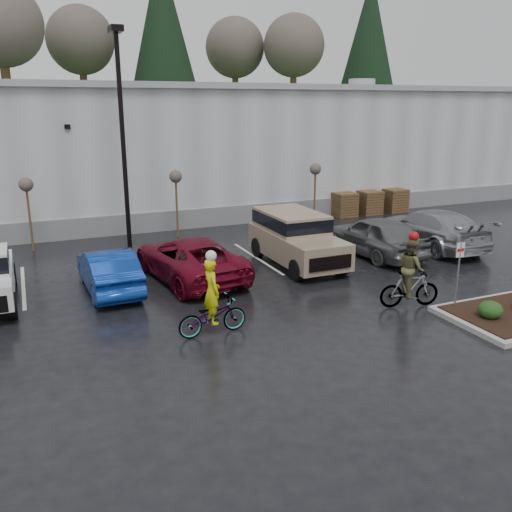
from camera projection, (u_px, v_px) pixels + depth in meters
name	position (u px, v px, depth m)	size (l,w,h in m)	color
ground	(354.00, 332.00, 15.25)	(120.00, 120.00, 0.00)	black
warehouse	(160.00, 146.00, 33.66)	(60.50, 15.50, 7.20)	#A9ACAE
wooded_ridge	(105.00, 136.00, 54.14)	(80.00, 25.00, 6.00)	#28431C
lamppost	(121.00, 116.00, 22.75)	(0.50, 1.00, 9.22)	black
sapling_west	(26.00, 189.00, 22.91)	(0.60, 0.60, 3.20)	#462A1C
sapling_mid	(176.00, 180.00, 25.40)	(0.60, 0.60, 3.20)	#462A1C
sapling_east	(315.00, 172.00, 28.27)	(0.60, 0.60, 3.20)	#462A1C
pallet_stack_a	(344.00, 204.00, 30.67)	(1.20, 1.20, 1.35)	#462A1C
pallet_stack_b	(369.00, 202.00, 31.32)	(1.20, 1.20, 1.35)	#462A1C
pallet_stack_c	(395.00, 200.00, 32.01)	(1.20, 1.20, 1.35)	#462A1C
shrub_a	(490.00, 310.00, 15.78)	(0.70, 0.70, 0.52)	#153813
fire_lane_sign	(459.00, 267.00, 16.49)	(0.30, 0.05, 2.20)	gray
car_blue	(109.00, 270.00, 18.46)	(1.55, 4.45, 1.47)	navy
car_red	(190.00, 258.00, 19.68)	(2.60, 5.63, 1.57)	maroon
suv_tan	(298.00, 240.00, 21.35)	(2.20, 5.10, 2.06)	gray
car_grey	(375.00, 236.00, 22.70)	(2.02, 5.03, 1.71)	slate
car_far_silver	(430.00, 228.00, 24.05)	(2.40, 5.90, 1.71)	#9E9FA5
cyclist_hivis	(212.00, 309.00, 14.95)	(2.04, 0.82, 2.42)	#3F3F44
cyclist_olive	(410.00, 280.00, 16.95)	(1.96, 0.99, 2.44)	#3F3F44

